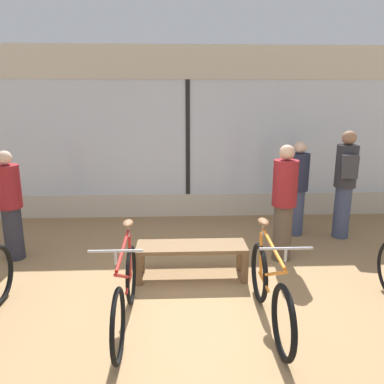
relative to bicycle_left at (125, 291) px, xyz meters
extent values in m
plane|color=#99754C|center=(0.74, 0.17, -0.38)|extent=(24.00, 24.00, 0.00)
cube|color=beige|center=(0.74, 3.69, -0.15)|extent=(12.00, 0.08, 0.45)
cube|color=silver|center=(0.74, 3.69, 1.15)|extent=(12.00, 0.04, 2.15)
cube|color=beige|center=(0.74, 3.69, 2.52)|extent=(12.00, 0.08, 0.60)
cube|color=black|center=(0.74, 3.66, 1.15)|extent=(0.08, 0.02, 2.15)
torus|color=black|center=(0.00, 0.47, -0.05)|extent=(0.04, 0.66, 0.66)
torus|color=black|center=(0.00, -0.51, -0.05)|extent=(0.04, 0.66, 0.66)
cylinder|color=red|center=(0.00, -0.06, 0.19)|extent=(0.03, 0.92, 0.51)
cylinder|color=red|center=(0.00, 0.43, 0.19)|extent=(0.03, 0.11, 0.49)
cylinder|color=red|center=(0.00, -0.03, 0.47)|extent=(0.03, 0.85, 0.10)
cylinder|color=red|center=(0.00, 0.25, -0.05)|extent=(0.03, 0.44, 0.03)
cylinder|color=#B2B2B7|center=(0.00, 0.39, 0.50)|extent=(0.02, 0.02, 0.14)
ellipsoid|color=brown|center=(0.00, 0.39, 0.58)|extent=(0.11, 0.22, 0.06)
cylinder|color=#B2B2B7|center=(0.00, -0.45, 0.56)|extent=(0.02, 0.02, 0.12)
cylinder|color=#ADADB2|center=(0.00, -0.45, 0.62)|extent=(0.46, 0.02, 0.02)
torus|color=black|center=(1.45, 0.45, -0.04)|extent=(0.06, 0.67, 0.67)
torus|color=black|center=(1.45, -0.53, -0.04)|extent=(0.06, 0.67, 0.67)
cylinder|color=orange|center=(1.45, -0.08, 0.20)|extent=(0.03, 0.92, 0.51)
cylinder|color=orange|center=(1.45, 0.41, 0.20)|extent=(0.03, 0.11, 0.49)
cylinder|color=orange|center=(1.45, -0.05, 0.47)|extent=(0.03, 0.84, 0.10)
cylinder|color=orange|center=(1.45, 0.23, -0.04)|extent=(0.03, 0.44, 0.03)
cylinder|color=#B2B2B7|center=(1.45, 0.37, 0.51)|extent=(0.02, 0.02, 0.14)
ellipsoid|color=brown|center=(1.45, 0.37, 0.59)|extent=(0.11, 0.22, 0.06)
cylinder|color=#B2B2B7|center=(1.45, -0.47, 0.57)|extent=(0.02, 0.02, 0.12)
cylinder|color=#ADADB2|center=(1.45, -0.47, 0.63)|extent=(0.46, 0.02, 0.02)
cube|color=brown|center=(0.70, 1.04, 0.04)|extent=(1.40, 0.44, 0.05)
cube|color=brown|center=(0.04, 0.86, -0.18)|extent=(0.08, 0.08, 0.39)
cube|color=brown|center=(1.36, 0.86, -0.18)|extent=(0.08, 0.08, 0.39)
cube|color=brown|center=(0.04, 1.22, -0.18)|extent=(0.08, 0.08, 0.39)
cube|color=brown|center=(1.36, 1.22, -0.18)|extent=(0.08, 0.08, 0.39)
cylinder|color=brown|center=(2.02, 1.55, 0.02)|extent=(0.33, 0.33, 0.81)
cylinder|color=maroon|center=(2.02, 1.55, 0.75)|extent=(0.43, 0.43, 0.64)
sphere|color=tan|center=(2.02, 1.55, 1.17)|extent=(0.21, 0.21, 0.21)
cylinder|color=#424C6B|center=(3.25, 2.40, 0.05)|extent=(0.32, 0.32, 0.86)
cylinder|color=#333338|center=(3.25, 2.40, 0.83)|extent=(0.41, 0.41, 0.68)
sphere|color=#9E7051|center=(3.25, 2.40, 1.28)|extent=(0.22, 0.22, 0.22)
cube|color=#38383D|center=(3.19, 2.17, 0.86)|extent=(0.27, 0.20, 0.36)
cylinder|color=#2D2D38|center=(-1.82, 1.74, 0.00)|extent=(0.34, 0.34, 0.77)
cylinder|color=maroon|center=(-1.82, 1.74, 0.69)|extent=(0.44, 0.44, 0.61)
sphere|color=beige|center=(-1.82, 1.74, 1.09)|extent=(0.20, 0.20, 0.20)
cylinder|color=#424C6B|center=(2.53, 2.57, 0.01)|extent=(0.27, 0.27, 0.78)
cylinder|color=#23283D|center=(2.53, 2.57, 0.70)|extent=(0.36, 0.36, 0.61)
sphere|color=beige|center=(2.53, 2.57, 1.11)|extent=(0.20, 0.20, 0.20)
camera|label=1|loc=(0.52, -3.41, 1.86)|focal=35.00mm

